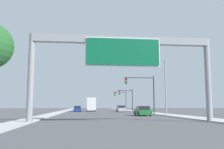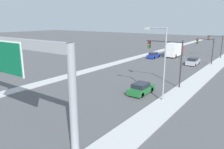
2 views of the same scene
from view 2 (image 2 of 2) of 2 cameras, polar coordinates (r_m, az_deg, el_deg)
sidewalk_right at (r=52.68m, az=26.00°, el=2.57°), size 3.00×120.00×0.15m
median_strip_left at (r=58.55m, az=7.94°, el=4.89°), size 2.00×120.00×0.15m
sign_gantry at (r=20.30m, az=-27.02°, el=3.76°), size 16.95×0.73×7.93m
car_near_center at (r=49.44m, az=20.38°, el=3.22°), size 1.85×4.44×1.55m
car_far_right at (r=55.77m, az=10.80°, el=4.96°), size 1.78×4.37×1.46m
car_mid_right at (r=28.46m, az=7.62°, el=-3.63°), size 1.87×4.29×1.45m
truck_box_primary at (r=58.85m, az=16.02°, el=6.23°), size 2.35×7.10×3.60m
traffic_light_near_intersection at (r=31.58m, az=14.83°, el=4.97°), size 5.41×0.32×6.65m
traffic_light_mid_block at (r=50.62m, az=23.59°, el=6.66°), size 3.70×0.32×5.64m
traffic_light_far_intersection at (r=60.37m, az=25.73°, el=7.52°), size 3.64×0.32×5.74m
street_lamp_right at (r=25.35m, az=12.95°, el=4.17°), size 2.68×0.28×8.58m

